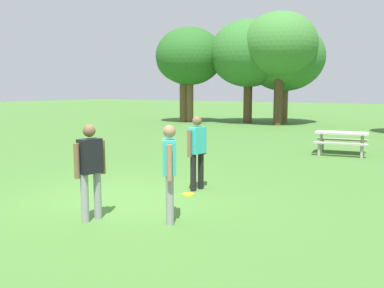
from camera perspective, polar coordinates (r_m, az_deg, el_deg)
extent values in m
plane|color=#447530|center=(8.51, -9.37, -7.65)|extent=(120.00, 120.00, 0.00)
cylinder|color=gray|center=(7.20, -14.56, -7.25)|extent=(0.13, 0.13, 0.82)
cylinder|color=gray|center=(7.34, -12.89, -6.90)|extent=(0.13, 0.13, 0.82)
cube|color=black|center=(7.13, -13.89, -1.62)|extent=(0.27, 0.41, 0.58)
sphere|color=brown|center=(7.07, -14.00, 1.78)|extent=(0.21, 0.21, 0.21)
cylinder|color=brown|center=(6.99, -15.61, -2.27)|extent=(0.09, 0.09, 0.58)
cylinder|color=brown|center=(7.29, -12.22, -1.76)|extent=(0.09, 0.09, 0.58)
cylinder|color=black|center=(9.24, 1.22, -3.71)|extent=(0.13, 0.13, 0.82)
cylinder|color=black|center=(9.05, 0.17, -3.96)|extent=(0.13, 0.13, 0.82)
cube|color=#33B2AD|center=(9.03, 0.71, 0.52)|extent=(0.27, 0.41, 0.58)
sphere|color=brown|center=(8.99, 0.71, 3.21)|extent=(0.21, 0.21, 0.21)
cylinder|color=brown|center=(9.24, 1.74, 0.37)|extent=(0.09, 0.09, 0.58)
cylinder|color=brown|center=(8.84, -0.37, 0.04)|extent=(0.09, 0.09, 0.58)
cylinder|color=gray|center=(6.85, -3.07, -7.76)|extent=(0.13, 0.13, 0.82)
cylinder|color=gray|center=(7.10, -3.07, -7.21)|extent=(0.13, 0.13, 0.82)
cube|color=#33B2AD|center=(6.83, -3.11, -1.80)|extent=(0.40, 0.44, 0.58)
sphere|color=#9E7051|center=(6.77, -3.14, 1.75)|extent=(0.21, 0.21, 0.21)
cylinder|color=#9E7051|center=(6.58, -3.12, -2.60)|extent=(0.09, 0.09, 0.58)
cylinder|color=#9E7051|center=(7.09, -3.10, -1.86)|extent=(0.09, 0.09, 0.58)
cylinder|color=yellow|center=(8.80, -0.51, -6.95)|extent=(0.26, 0.26, 0.03)
cube|color=#B2ADA3|center=(14.96, 19.94, 1.46)|extent=(1.80, 1.02, 0.06)
cube|color=#A49F96|center=(14.41, 19.75, 0.05)|extent=(1.72, 0.53, 0.05)
cube|color=#A49F96|center=(15.56, 20.01, 0.57)|extent=(1.72, 0.53, 0.05)
cylinder|color=#A49F96|center=(15.05, 17.36, 0.13)|extent=(0.11, 0.11, 0.71)
cylinder|color=#A49F96|center=(14.50, 17.10, -0.72)|extent=(0.09, 0.09, 0.41)
cylinder|color=#A49F96|center=(15.64, 17.55, -0.15)|extent=(0.09, 0.09, 0.41)
cylinder|color=#A49F96|center=(14.98, 22.40, -0.13)|extent=(0.11, 0.11, 0.71)
cylinder|color=#A49F96|center=(14.42, 22.34, -1.00)|extent=(0.09, 0.09, 0.41)
cylinder|color=#A49F96|center=(15.57, 22.41, -0.40)|extent=(0.09, 0.09, 0.41)
cylinder|color=brown|center=(27.90, -1.19, 6.31)|extent=(0.50, 0.50, 3.17)
ellipsoid|color=#286023|center=(27.96, -1.21, 11.58)|extent=(3.59, 3.59, 3.05)
cylinder|color=brown|center=(27.92, -0.36, 6.28)|extent=(0.54, 0.54, 3.14)
ellipsoid|color=#286023|center=(27.99, -0.37, 12.01)|extent=(4.47, 4.47, 3.80)
cylinder|color=#4C3823|center=(27.19, 7.70, 6.12)|extent=(0.56, 0.56, 3.09)
ellipsoid|color=#33702D|center=(27.27, 7.81, 12.27)|extent=(5.01, 5.01, 4.26)
cylinder|color=brown|center=(27.61, 12.50, 5.77)|extent=(0.56, 0.56, 2.83)
ellipsoid|color=#33702D|center=(27.67, 12.67, 11.59)|extent=(5.07, 5.07, 4.31)
cylinder|color=#4C3823|center=(25.99, 11.80, 6.57)|extent=(0.54, 0.54, 3.64)
ellipsoid|color=#3D7A33|center=(26.12, 11.99, 13.32)|extent=(4.54, 4.54, 3.86)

